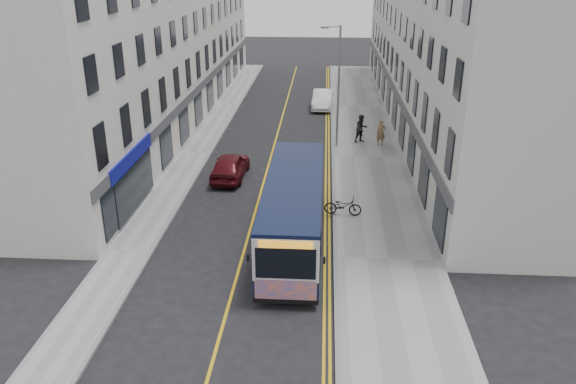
# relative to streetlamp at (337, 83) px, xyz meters

# --- Properties ---
(ground) EXTENTS (140.00, 140.00, 0.00)m
(ground) POSITION_rel_streetlamp_xyz_m (-4.17, -14.00, -4.38)
(ground) COLOR black
(ground) RESTS_ON ground
(pavement_east) EXTENTS (4.50, 64.00, 0.12)m
(pavement_east) POSITION_rel_streetlamp_xyz_m (2.08, -2.00, -4.32)
(pavement_east) COLOR gray
(pavement_east) RESTS_ON ground
(pavement_west) EXTENTS (2.00, 64.00, 0.12)m
(pavement_west) POSITION_rel_streetlamp_xyz_m (-9.17, -2.00, -4.32)
(pavement_west) COLOR gray
(pavement_west) RESTS_ON ground
(kerb_east) EXTENTS (0.18, 64.00, 0.13)m
(kerb_east) POSITION_rel_streetlamp_xyz_m (-0.17, -2.00, -4.32)
(kerb_east) COLOR slate
(kerb_east) RESTS_ON ground
(kerb_west) EXTENTS (0.18, 64.00, 0.13)m
(kerb_west) POSITION_rel_streetlamp_xyz_m (-8.17, -2.00, -4.32)
(kerb_west) COLOR slate
(kerb_west) RESTS_ON ground
(road_centre_line) EXTENTS (0.12, 64.00, 0.01)m
(road_centre_line) POSITION_rel_streetlamp_xyz_m (-4.17, -2.00, -4.38)
(road_centre_line) COLOR gold
(road_centre_line) RESTS_ON ground
(road_dbl_yellow_inner) EXTENTS (0.10, 64.00, 0.01)m
(road_dbl_yellow_inner) POSITION_rel_streetlamp_xyz_m (-0.62, -2.00, -4.38)
(road_dbl_yellow_inner) COLOR gold
(road_dbl_yellow_inner) RESTS_ON ground
(road_dbl_yellow_outer) EXTENTS (0.10, 64.00, 0.01)m
(road_dbl_yellow_outer) POSITION_rel_streetlamp_xyz_m (-0.42, -2.00, -4.38)
(road_dbl_yellow_outer) COLOR gold
(road_dbl_yellow_outer) RESTS_ON ground
(terrace_east) EXTENTS (6.00, 46.00, 13.00)m
(terrace_east) POSITION_rel_streetlamp_xyz_m (7.33, 7.00, 2.12)
(terrace_east) COLOR silver
(terrace_east) RESTS_ON ground
(terrace_west) EXTENTS (6.00, 46.00, 13.00)m
(terrace_west) POSITION_rel_streetlamp_xyz_m (-13.17, 7.00, 2.12)
(terrace_west) COLOR silver
(terrace_west) RESTS_ON ground
(streetlamp) EXTENTS (1.32, 0.18, 8.00)m
(streetlamp) POSITION_rel_streetlamp_xyz_m (0.00, 0.00, 0.00)
(streetlamp) COLOR gray
(streetlamp) RESTS_ON ground
(city_bus) EXTENTS (2.47, 10.56, 3.07)m
(city_bus) POSITION_rel_streetlamp_xyz_m (-2.03, -13.83, -2.71)
(city_bus) COLOR black
(city_bus) RESTS_ON ground
(bicycle) EXTENTS (1.89, 0.82, 0.96)m
(bicycle) POSITION_rel_streetlamp_xyz_m (0.23, -10.96, -3.78)
(bicycle) COLOR black
(bicycle) RESTS_ON pavement_east
(pedestrian_near) EXTENTS (0.68, 0.51, 1.69)m
(pedestrian_near) POSITION_rel_streetlamp_xyz_m (3.06, 0.47, -3.42)
(pedestrian_near) COLOR olive
(pedestrian_near) RESTS_ON pavement_east
(pedestrian_far) EXTENTS (1.18, 1.11, 1.92)m
(pedestrian_far) POSITION_rel_streetlamp_xyz_m (1.77, 0.97, -3.30)
(pedestrian_far) COLOR black
(pedestrian_far) RESTS_ON pavement_east
(car_white) EXTENTS (1.83, 4.63, 1.50)m
(car_white) POSITION_rel_streetlamp_xyz_m (-0.97, 10.67, -3.63)
(car_white) COLOR white
(car_white) RESTS_ON ground
(car_maroon) EXTENTS (1.94, 4.44, 1.49)m
(car_maroon) POSITION_rel_streetlamp_xyz_m (-6.17, -6.04, -3.64)
(car_maroon) COLOR #4E0D13
(car_maroon) RESTS_ON ground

